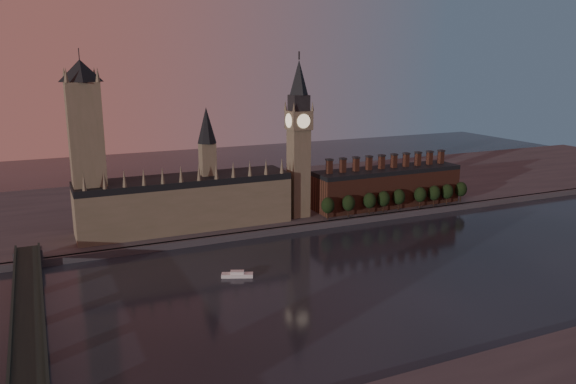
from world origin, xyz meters
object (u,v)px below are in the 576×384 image
victoria_tower (86,145)px  big_ben (299,137)px  river_boat (237,275)px  westminster_bridge (29,331)px

victoria_tower → big_ben: victoria_tower is taller
victoria_tower → river_boat: 116.56m
river_boat → big_ben: bearing=70.4°
big_ben → westminster_bridge: (-165.00, -112.70, -49.39)m
big_ben → westminster_bridge: big_ben is taller
westminster_bridge → big_ben: bearing=34.3°
westminster_bridge → river_boat: 101.37m
victoria_tower → westminster_bridge: bearing=-106.6°
big_ben → river_boat: 118.10m
westminster_bridge → river_boat: size_ratio=12.37×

